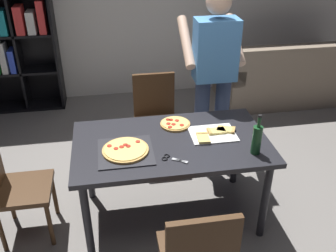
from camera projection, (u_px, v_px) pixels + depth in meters
ground_plane at (171, 214)px, 3.30m from camera, size 12.00×12.00×0.00m
dining_table at (171, 150)px, 2.97m from camera, size 1.51×0.86×0.75m
chair_far_side at (155, 113)px, 3.83m from camera, size 0.42×0.42×0.90m
chair_left_end at (10, 182)px, 2.87m from camera, size 0.42×0.42×0.90m
couch at (284, 79)px, 5.12m from camera, size 1.71×0.86×0.85m
person_serving_pizza at (214, 73)px, 3.47m from camera, size 0.55×0.54×1.75m
pepperoni_pizza_on_tray at (125, 151)px, 2.79m from camera, size 0.40×0.40×0.04m
pizza_slices_on_towel at (214, 133)px, 3.01m from camera, size 0.38×0.28×0.03m
wine_bottle at (257, 139)px, 2.73m from camera, size 0.07×0.07×0.32m
kitchen_scissors at (171, 158)px, 2.72m from camera, size 0.19×0.15×0.01m
second_pizza_plain at (175, 124)px, 3.14m from camera, size 0.25×0.25×0.03m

